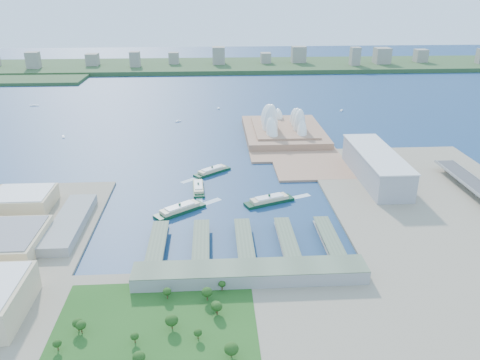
{
  "coord_description": "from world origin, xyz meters",
  "views": [
    {
      "loc": [
        -14.19,
        -470.8,
        237.62
      ],
      "look_at": [
        17.42,
        49.85,
        18.0
      ],
      "focal_mm": 35.0,
      "sensor_mm": 36.0,
      "label": 1
    }
  ],
  "objects": [
    {
      "name": "terminal_building",
      "position": [
        15.0,
        -135.0,
        9.0
      ],
      "size": [
        200.0,
        28.0,
        12.0
      ],
      "primitive_type": "cube",
      "color": "gray",
      "rests_on": "south_land"
    },
    {
      "name": "south_land",
      "position": [
        0.0,
        -210.0,
        1.5
      ],
      "size": [
        720.0,
        180.0,
        3.0
      ],
      "primitive_type": "cube",
      "color": "gray",
      "rests_on": "ground"
    },
    {
      "name": "toaster_building",
      "position": [
        195.0,
        80.0,
        20.5
      ],
      "size": [
        45.0,
        155.0,
        35.0
      ],
      "primitive_type": "cube",
      "color": "gray",
      "rests_on": "east_land"
    },
    {
      "name": "boat_d",
      "position": [
        -387.55,
        518.84,
        1.49
      ],
      "size": [
        17.79,
        4.61,
        2.98
      ],
      "primitive_type": null,
      "rotation": [
        0.0,
        0.0,
        1.61
      ],
      "color": "white",
      "rests_on": "ground"
    },
    {
      "name": "peninsula",
      "position": [
        107.5,
        260.0,
        1.5
      ],
      "size": [
        135.0,
        220.0,
        3.0
      ],
      "primitive_type": "cube",
      "color": "#9A6F54",
      "rests_on": "ground"
    },
    {
      "name": "ferry_c",
      "position": [
        -53.1,
        2.82,
        5.77
      ],
      "size": [
        58.39,
        48.73,
        11.55
      ],
      "primitive_type": null,
      "rotation": [
        0.0,
        0.0,
        2.21
      ],
      "color": "#0C331B",
      "rests_on": "ground"
    },
    {
      "name": "ferry_d",
      "position": [
        49.95,
        21.03,
        5.68
      ],
      "size": [
        61.47,
        36.47,
        11.36
      ],
      "primitive_type": null,
      "rotation": [
        0.0,
        0.0,
        1.95
      ],
      "color": "#0C331B",
      "rests_on": "ground"
    },
    {
      "name": "east_land",
      "position": [
        240.0,
        -50.0,
        1.5
      ],
      "size": [
        240.0,
        500.0,
        3.0
      ],
      "primitive_type": "cube",
      "color": "gray",
      "rests_on": "ground"
    },
    {
      "name": "ferry_wharves",
      "position": [
        14.0,
        -75.0,
        4.65
      ],
      "size": [
        184.0,
        90.0,
        9.3
      ],
      "primitive_type": null,
      "color": "#505F48",
      "rests_on": "ground"
    },
    {
      "name": "ferry_b",
      "position": [
        -16.21,
        118.76,
        5.14
      ],
      "size": [
        51.34,
        44.42,
        10.28
      ],
      "primitive_type": null,
      "rotation": [
        0.0,
        0.0,
        -0.91
      ],
      "color": "#0C331B",
      "rests_on": "ground"
    },
    {
      "name": "opera_house",
      "position": [
        105.0,
        280.0,
        32.0
      ],
      "size": [
        134.0,
        180.0,
        58.0
      ],
      "primitive_type": null,
      "color": "white",
      "rests_on": "peninsula"
    },
    {
      "name": "far_skyline",
      "position": [
        0.0,
        960.0,
        39.5
      ],
      "size": [
        1900.0,
        140.0,
        55.0
      ],
      "primitive_type": null,
      "color": "gray",
      "rests_on": "far_shore"
    },
    {
      "name": "boat_e",
      "position": [
        -1.15,
        471.34,
        1.51
      ],
      "size": [
        4.4,
        12.46,
        3.02
      ],
      "primitive_type": null,
      "rotation": [
        0.0,
        0.0,
        -0.04
      ],
      "color": "white",
      "rests_on": "ground"
    },
    {
      "name": "ferry_a",
      "position": [
        -33.72,
        64.09,
        4.88
      ],
      "size": [
        15.99,
        52.3,
        9.77
      ],
      "primitive_type": null,
      "rotation": [
        0.0,
        0.0,
        0.06
      ],
      "color": "#0C331B",
      "rests_on": "ground"
    },
    {
      "name": "boat_a",
      "position": [
        -264.49,
        294.93,
        1.29
      ],
      "size": [
        7.85,
        13.69,
        2.58
      ],
      "primitive_type": null,
      "rotation": [
        0.0,
        0.0,
        0.36
      ],
      "color": "white",
      "rests_on": "ground"
    },
    {
      "name": "far_shore",
      "position": [
        0.0,
        980.0,
        6.0
      ],
      "size": [
        2200.0,
        260.0,
        12.0
      ],
      "primitive_type": "cube",
      "color": "#2D4926",
      "rests_on": "ground"
    },
    {
      "name": "boat_b",
      "position": [
        -78.21,
        378.46,
        1.49
      ],
      "size": [
        11.27,
        9.45,
        2.98
      ],
      "primitive_type": null,
      "rotation": [
        0.0,
        0.0,
        2.18
      ],
      "color": "white",
      "rests_on": "ground"
    },
    {
      "name": "ground",
      "position": [
        0.0,
        0.0,
        0.0
      ],
      "size": [
        3000.0,
        3000.0,
        0.0
      ],
      "primitive_type": "plane",
      "color": "#10294D",
      "rests_on": "ground"
    },
    {
      "name": "boat_c",
      "position": [
        246.39,
        439.35,
        1.46
      ],
      "size": [
        8.7,
        13.45,
        2.93
      ],
      "primitive_type": null,
      "rotation": [
        0.0,
        0.0,
        2.73
      ],
      "color": "white",
      "rests_on": "ground"
    },
    {
      "name": "park",
      "position": [
        -60.0,
        -190.0,
        11.0
      ],
      "size": [
        150.0,
        110.0,
        16.0
      ],
      "primitive_type": null,
      "color": "#194714",
      "rests_on": "south_land"
    }
  ]
}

